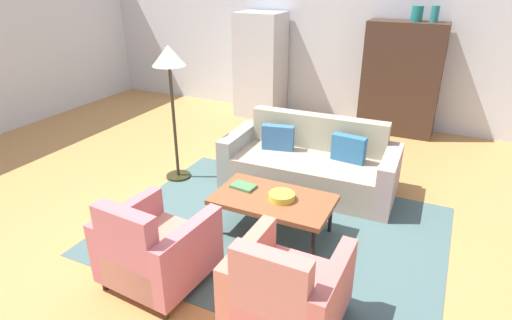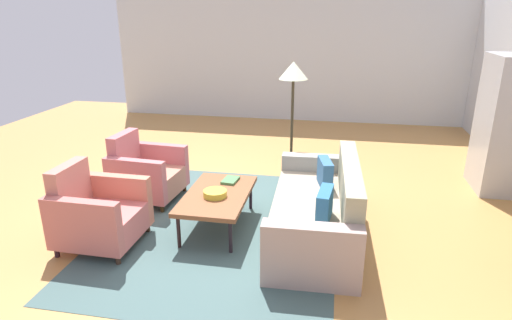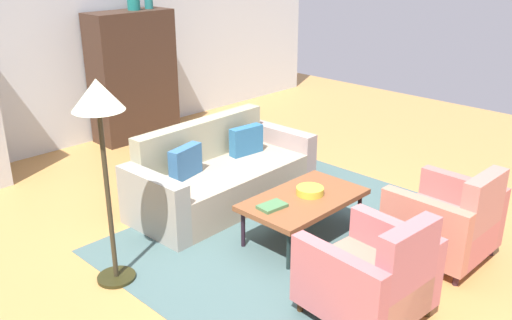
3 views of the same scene
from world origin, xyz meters
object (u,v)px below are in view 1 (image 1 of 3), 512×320
(book_stack, at_px, (243,186))
(armchair_left, at_px, (153,251))
(cabinet, at_px, (401,79))
(armchair_right, at_px, (285,294))
(fruit_bowl, at_px, (282,196))
(vase_round, at_px, (435,14))
(refrigerator, at_px, (261,65))
(couch, at_px, (311,165))
(coffee_table, at_px, (273,201))
(floor_lamp, at_px, (170,69))
(vase_tall, at_px, (417,14))

(book_stack, bearing_deg, armchair_left, -100.54)
(armchair_left, bearing_deg, cabinet, 79.80)
(armchair_right, relative_size, fruit_bowl, 3.35)
(vase_round, bearing_deg, armchair_left, -108.25)
(fruit_bowl, bearing_deg, cabinet, 81.45)
(book_stack, height_order, refrigerator, refrigerator)
(couch, xyz_separation_m, coffee_table, (0.00, -1.19, 0.10))
(floor_lamp, bearing_deg, vase_tall, 51.50)
(armchair_right, relative_size, floor_lamp, 0.51)
(coffee_table, distance_m, cabinet, 3.78)
(cabinet, relative_size, refrigerator, 0.97)
(armchair_left, relative_size, cabinet, 0.49)
(armchair_right, bearing_deg, book_stack, 129.41)
(coffee_table, relative_size, armchair_right, 1.36)
(armchair_right, xyz_separation_m, vase_round, (0.39, 4.85, 1.57))
(couch, xyz_separation_m, refrigerator, (-1.81, 2.40, 0.64))
(book_stack, distance_m, cabinet, 3.79)
(coffee_table, relative_size, vase_tall, 5.30)
(armchair_right, bearing_deg, couch, 105.31)
(book_stack, bearing_deg, floor_lamp, 154.88)
(couch, distance_m, book_stack, 1.19)
(vase_round, xyz_separation_m, refrigerator, (-2.81, -0.10, -0.99))
(fruit_bowl, bearing_deg, book_stack, 172.38)
(armchair_right, distance_m, floor_lamp, 3.11)
(coffee_table, distance_m, vase_tall, 4.06)
(armchair_right, height_order, book_stack, armchair_right)
(armchair_left, distance_m, fruit_bowl, 1.36)
(couch, bearing_deg, floor_lamp, 15.79)
(refrigerator, bearing_deg, armchair_left, -75.72)
(armchair_left, relative_size, vase_tall, 3.89)
(book_stack, bearing_deg, cabinet, 74.28)
(coffee_table, height_order, fruit_bowl, fruit_bowl)
(vase_round, bearing_deg, book_stack, -110.73)
(fruit_bowl, relative_size, refrigerator, 0.14)
(couch, xyz_separation_m, armchair_right, (0.60, -2.35, 0.06))
(refrigerator, distance_m, floor_lamp, 2.97)
(cabinet, bearing_deg, armchair_right, -90.53)
(floor_lamp, bearing_deg, cabinet, 52.73)
(vase_round, bearing_deg, fruit_bowl, -103.80)
(vase_round, relative_size, floor_lamp, 0.14)
(couch, height_order, floor_lamp, floor_lamp)
(coffee_table, relative_size, book_stack, 4.44)
(couch, relative_size, book_stack, 7.88)
(armchair_left, bearing_deg, refrigerator, 108.51)
(coffee_table, bearing_deg, fruit_bowl, 0.00)
(cabinet, relative_size, vase_round, 7.61)
(couch, relative_size, vase_round, 8.99)
(couch, height_order, armchair_right, armchair_right)
(floor_lamp, bearing_deg, couch, 17.55)
(vase_tall, bearing_deg, armchair_right, -91.71)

